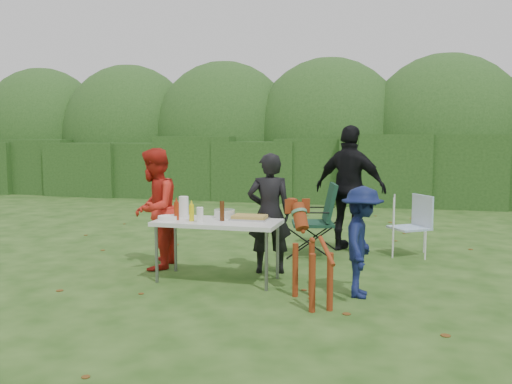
% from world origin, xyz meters
% --- Properties ---
extents(ground, '(80.00, 80.00, 0.00)m').
position_xyz_m(ground, '(0.00, 0.00, 0.00)').
color(ground, '#1E4211').
extents(hedge_row, '(22.00, 1.40, 1.70)m').
position_xyz_m(hedge_row, '(0.00, 8.00, 0.85)').
color(hedge_row, '#23471C').
rests_on(hedge_row, ground).
extents(shrub_backdrop, '(20.00, 2.60, 3.20)m').
position_xyz_m(shrub_backdrop, '(0.00, 9.60, 1.60)').
color(shrub_backdrop, '#3D6628').
rests_on(shrub_backdrop, ground).
extents(folding_table, '(1.50, 0.70, 0.74)m').
position_xyz_m(folding_table, '(-0.02, -0.06, 0.69)').
color(folding_table, silver).
rests_on(folding_table, ground).
extents(person_cook, '(0.64, 0.50, 1.54)m').
position_xyz_m(person_cook, '(0.49, 0.48, 0.77)').
color(person_cook, black).
rests_on(person_cook, ground).
extents(person_red_jacket, '(0.72, 0.86, 1.60)m').
position_xyz_m(person_red_jacket, '(-1.03, 0.30, 0.80)').
color(person_red_jacket, red).
rests_on(person_red_jacket, ground).
extents(person_black_puffy, '(1.21, 0.79, 1.92)m').
position_xyz_m(person_black_puffy, '(1.36, 2.09, 0.96)').
color(person_black_puffy, black).
rests_on(person_black_puffy, ground).
extents(child, '(0.46, 0.79, 1.22)m').
position_xyz_m(child, '(1.71, -0.27, 0.61)').
color(child, '#0E1741').
rests_on(child, ground).
extents(dog, '(0.91, 1.15, 1.03)m').
position_xyz_m(dog, '(1.23, -0.65, 0.51)').
color(dog, maroon).
rests_on(dog, ground).
extents(camping_chair, '(0.82, 0.82, 1.08)m').
position_xyz_m(camping_chair, '(0.86, 1.62, 0.54)').
color(camping_chair, '#163929').
rests_on(camping_chair, ground).
extents(lawn_chair, '(0.74, 0.74, 0.90)m').
position_xyz_m(lawn_chair, '(2.24, 1.99, 0.45)').
color(lawn_chair, '#5691C6').
rests_on(lawn_chair, ground).
extents(food_tray, '(0.45, 0.30, 0.02)m').
position_xyz_m(food_tray, '(0.33, 0.11, 0.75)').
color(food_tray, '#B7B7BA').
rests_on(food_tray, folding_table).
extents(focaccia_bread, '(0.40, 0.26, 0.04)m').
position_xyz_m(focaccia_bread, '(0.33, 0.11, 0.78)').
color(focaccia_bread, '#B69644').
rests_on(focaccia_bread, food_tray).
extents(mustard_bottle, '(0.06, 0.06, 0.20)m').
position_xyz_m(mustard_bottle, '(-0.31, -0.18, 0.84)').
color(mustard_bottle, yellow).
rests_on(mustard_bottle, folding_table).
extents(ketchup_bottle, '(0.06, 0.06, 0.22)m').
position_xyz_m(ketchup_bottle, '(-0.52, -0.15, 0.85)').
color(ketchup_bottle, maroon).
rests_on(ketchup_bottle, folding_table).
extents(beer_bottle, '(0.06, 0.06, 0.24)m').
position_xyz_m(beer_bottle, '(0.04, -0.07, 0.86)').
color(beer_bottle, '#47230F').
rests_on(beer_bottle, folding_table).
extents(paper_towel_roll, '(0.12, 0.12, 0.26)m').
position_xyz_m(paper_towel_roll, '(-0.53, 0.10, 0.87)').
color(paper_towel_roll, white).
rests_on(paper_towel_roll, folding_table).
extents(cup_stack, '(0.08, 0.08, 0.18)m').
position_xyz_m(cup_stack, '(-0.18, -0.24, 0.83)').
color(cup_stack, white).
rests_on(cup_stack, folding_table).
extents(pasta_bowl, '(0.26, 0.26, 0.10)m').
position_xyz_m(pasta_bowl, '(-0.02, 0.19, 0.79)').
color(pasta_bowl, silver).
rests_on(pasta_bowl, folding_table).
extents(plate_stack, '(0.24, 0.24, 0.05)m').
position_xyz_m(plate_stack, '(-0.63, -0.17, 0.77)').
color(plate_stack, white).
rests_on(plate_stack, folding_table).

